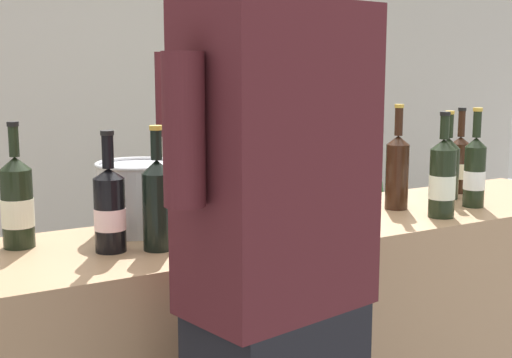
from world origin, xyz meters
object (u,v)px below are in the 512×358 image
at_px(wine_bottle_5, 17,203).
at_px(wine_bottle_10, 307,181).
at_px(wine_bottle_4, 397,170).
at_px(wine_bottle_1, 110,209).
at_px(wine_bottle_6, 475,171).
at_px(wine_glass, 333,181).
at_px(wine_bottle_3, 157,202).
at_px(potted_shrub, 300,211).
at_px(wine_bottle_8, 448,166).
at_px(wine_bottle_2, 328,173).
at_px(person_server, 230,213).
at_px(person_guest, 277,337).
at_px(ice_bucket, 138,196).
at_px(wine_bottle_7, 460,164).
at_px(wine_bottle_9, 442,179).

bearing_deg(wine_bottle_5, wine_bottle_10, -4.82).
bearing_deg(wine_bottle_4, wine_bottle_5, 174.16).
height_order(wine_bottle_1, wine_bottle_6, wine_bottle_6).
distance_m(wine_bottle_6, wine_glass, 0.60).
bearing_deg(wine_bottle_10, wine_bottle_3, -166.43).
bearing_deg(potted_shrub, wine_bottle_6, -89.09).
bearing_deg(wine_bottle_8, wine_bottle_5, 177.03).
relative_size(wine_bottle_2, wine_bottle_6, 0.98).
relative_size(wine_bottle_10, potted_shrub, 0.26).
distance_m(wine_bottle_8, wine_bottle_10, 0.61).
xyz_separation_m(wine_bottle_1, wine_bottle_6, (1.26, -0.07, 0.01)).
distance_m(wine_bottle_4, wine_bottle_8, 0.28).
distance_m(wine_bottle_1, wine_bottle_8, 1.29).
xyz_separation_m(wine_bottle_5, person_server, (0.88, 0.45, -0.21)).
bearing_deg(person_guest, wine_bottle_8, 28.45).
relative_size(wine_bottle_5, wine_bottle_6, 0.99).
bearing_deg(wine_bottle_10, ice_bucket, 171.24).
distance_m(wine_bottle_8, ice_bucket, 1.15).
distance_m(wine_bottle_5, ice_bucket, 0.34).
height_order(wine_bottle_3, wine_bottle_8, wine_bottle_3).
height_order(wine_bottle_10, person_server, person_server).
bearing_deg(wine_bottle_7, wine_bottle_5, 179.46).
distance_m(wine_bottle_4, wine_bottle_5, 1.22).
distance_m(wine_bottle_8, person_server, 0.83).
bearing_deg(wine_glass, person_guest, -136.81).
height_order(wine_bottle_3, potted_shrub, wine_bottle_3).
bearing_deg(potted_shrub, person_server, -147.60).
bearing_deg(wine_bottle_9, wine_bottle_2, 128.57).
relative_size(wine_glass, person_guest, 0.11).
bearing_deg(ice_bucket, wine_bottle_4, -8.66).
xyz_separation_m(wine_bottle_6, ice_bucket, (-1.12, 0.24, -0.02)).
height_order(wine_glass, person_guest, person_guest).
distance_m(wine_bottle_4, wine_bottle_10, 0.34).
bearing_deg(person_server, wine_bottle_8, -40.81).
distance_m(wine_bottle_7, wine_bottle_8, 0.14).
height_order(wine_bottle_5, wine_bottle_7, wine_bottle_5).
height_order(wine_bottle_6, wine_bottle_9, wine_bottle_6).
height_order(wine_bottle_1, person_server, person_server).
xyz_separation_m(wine_bottle_8, ice_bucket, (-1.15, 0.09, -0.02)).
bearing_deg(wine_bottle_1, potted_shrub, 38.02).
distance_m(wine_bottle_1, wine_bottle_9, 1.06).
distance_m(wine_bottle_10, person_guest, 0.79).
bearing_deg(wine_bottle_3, wine_bottle_5, 146.18).
bearing_deg(wine_glass, wine_bottle_5, 164.99).
relative_size(wine_bottle_8, potted_shrub, 0.26).
distance_m(wine_bottle_7, person_guest, 1.40).
bearing_deg(wine_bottle_4, wine_bottle_9, -77.59).
xyz_separation_m(wine_bottle_2, potted_shrub, (0.43, 0.81, -0.33)).
distance_m(wine_bottle_2, wine_bottle_9, 0.38).
distance_m(person_server, person_guest, 1.22).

